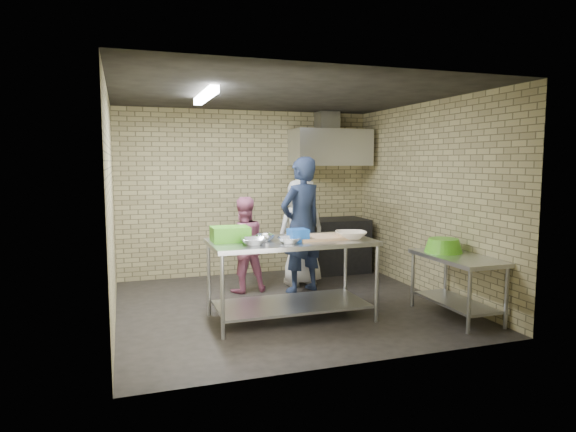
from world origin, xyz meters
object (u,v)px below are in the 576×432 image
object	(u,v)px
bottle_red	(329,152)
woman_pink	(243,245)
green_basin	(443,245)
man_navy	(301,225)
side_counter	(456,286)
prep_table	(291,280)
bottle_green	(350,153)
stove	(331,246)
blue_tub	(298,235)
woman_white	(301,232)
green_crate	(230,234)

from	to	relation	value
bottle_red	woman_pink	bearing A→B (deg)	-149.54
green_basin	woman_pink	world-z (taller)	woman_pink
man_navy	woman_pink	distance (m)	0.88
side_counter	green_basin	size ratio (longest dim) A/B	2.61
bottle_red	prep_table	bearing A→B (deg)	-121.80
green_basin	man_navy	distance (m)	1.98
prep_table	bottle_green	world-z (taller)	bottle_green
bottle_red	woman_pink	size ratio (longest dim) A/B	0.13
stove	bottle_green	distance (m)	1.65
prep_table	woman_pink	xyz separation A→B (m)	(-0.24, 1.41, 0.21)
green_basin	bottle_green	bearing A→B (deg)	89.58
man_navy	prep_table	bearing A→B (deg)	43.80
side_counter	green_basin	bearing A→B (deg)	94.57
green_basin	bottle_green	distance (m)	2.98
stove	side_counter	bearing A→B (deg)	-80.71
blue_tub	green_basin	distance (m)	1.86
side_counter	green_basin	distance (m)	0.52
stove	green_basin	size ratio (longest dim) A/B	2.61
woman_pink	woman_white	world-z (taller)	woman_white
green_crate	woman_pink	world-z (taller)	woman_pink
green_basin	stove	bearing A→B (deg)	99.76
blue_tub	green_basin	world-z (taller)	blue_tub
green_crate	woman_pink	xyz separation A→B (m)	(0.46, 1.29, -0.35)
green_basin	bottle_red	distance (m)	3.01
prep_table	green_crate	bearing A→B (deg)	170.27
side_counter	woman_white	size ratio (longest dim) A/B	0.74
side_counter	woman_white	bearing A→B (deg)	120.46
blue_tub	green_basin	xyz separation A→B (m)	(1.84, -0.20, -0.19)
blue_tub	man_navy	distance (m)	1.35
bottle_red	bottle_green	bearing A→B (deg)	0.00
bottle_green	woman_pink	bearing A→B (deg)	-154.41
green_basin	man_navy	world-z (taller)	man_navy
stove	bottle_red	size ratio (longest dim) A/B	6.67
green_basin	woman_white	world-z (taller)	woman_white
side_counter	blue_tub	xyz separation A→B (m)	(-1.86, 0.45, 0.65)
bottle_green	woman_white	distance (m)	1.94
man_navy	woman_pink	xyz separation A→B (m)	(-0.79, 0.26, -0.28)
side_counter	green_crate	distance (m)	2.78
green_crate	blue_tub	distance (m)	0.78
prep_table	bottle_red	world-z (taller)	bottle_red
green_crate	bottle_red	distance (m)	3.36
woman_white	green_basin	bearing A→B (deg)	115.24
side_counter	woman_pink	size ratio (longest dim) A/B	0.88
green_crate	woman_pink	size ratio (longest dim) A/B	0.31
prep_table	man_navy	bearing A→B (deg)	64.50
side_counter	woman_pink	bearing A→B (deg)	137.77
green_crate	man_navy	size ratio (longest dim) A/B	0.22
bottle_red	stove	bearing A→B (deg)	-101.77
green_crate	bottle_green	xyz separation A→B (m)	(2.61, 2.32, 0.98)
prep_table	man_navy	world-z (taller)	man_navy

